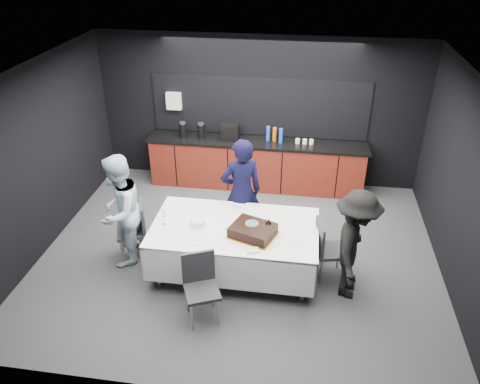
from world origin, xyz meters
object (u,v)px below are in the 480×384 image
champagne_flute (163,214)px  chair_left (136,226)px  party_table (235,235)px  person_left (120,211)px  plate_stack (198,222)px  chair_right (326,246)px  person_center (241,192)px  cake_assembly (253,231)px  person_right (354,245)px  chair_near (200,282)px

champagne_flute → chair_left: bearing=156.0°
party_table → person_left: 1.69m
party_table → chair_left: 1.52m
plate_stack → chair_right: 1.83m
champagne_flute → person_center: person_center is taller
cake_assembly → person_left: person_left is taller
chair_right → plate_stack: bearing=-176.4°
chair_left → person_right: person_right is taller
cake_assembly → champagne_flute: size_ratio=3.26×
champagne_flute → person_center: (0.98, 0.86, -0.06)m
person_center → champagne_flute: bearing=17.7°
cake_assembly → person_left: bearing=174.6°
chair_right → cake_assembly: bearing=-167.1°
person_center → person_left: 1.82m
plate_stack → chair_near: (0.22, -0.88, -0.30)m
plate_stack → cake_assembly: bearing=-8.5°
champagne_flute → chair_right: bearing=3.7°
chair_right → chair_near: 1.87m
cake_assembly → person_left: 1.96m
person_center → person_right: bearing=125.4°
chair_left → person_left: bearing=-143.8°
chair_left → person_left: person_left is taller
party_table → champagne_flute: (-1.00, -0.08, 0.30)m
party_table → plate_stack: size_ratio=10.75×
person_left → person_right: bearing=92.5°
chair_right → person_center: 1.53m
chair_near → party_table: bearing=72.7°
person_center → cake_assembly: bearing=84.0°
plate_stack → person_left: (-1.16, 0.07, 0.03)m
champagne_flute → person_center: size_ratio=0.13×
chair_right → person_center: bearing=151.6°
cake_assembly → plate_stack: (-0.79, 0.12, -0.02)m
chair_right → chair_near: same height
champagne_flute → chair_left: champagne_flute is taller
person_left → person_right: person_left is taller
plate_stack → chair_right: size_ratio=0.23×
party_table → chair_right: chair_right is taller
champagne_flute → person_right: size_ratio=0.14×
plate_stack → chair_right: bearing=3.6°
party_table → person_left: bearing=179.3°
party_table → person_center: (-0.02, 0.77, 0.24)m
party_table → champagne_flute: bearing=-175.3°
chair_near → chair_right: bearing=32.3°
plate_stack → person_center: bearing=59.1°
champagne_flute → person_left: person_left is taller
plate_stack → person_left: size_ratio=0.13×
chair_near → person_center: 1.76m
party_table → chair_near: size_ratio=2.51×
chair_near → person_right: size_ratio=0.58×
plate_stack → champagne_flute: (-0.49, -0.04, 0.11)m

